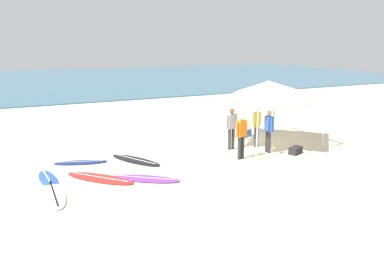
% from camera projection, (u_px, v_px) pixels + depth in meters
% --- Properties ---
extents(ground_plane, '(80.00, 80.00, 0.00)m').
position_uv_depth(ground_plane, '(211.00, 155.00, 14.35)').
color(ground_plane, beige).
extents(sea, '(80.00, 36.00, 0.10)m').
position_uv_depth(sea, '(80.00, 79.00, 43.35)').
color(sea, '#386B84').
rests_on(sea, ground).
extents(canopy_tent, '(3.39, 3.39, 2.75)m').
position_uv_depth(canopy_tent, '(268.00, 89.00, 15.39)').
color(canopy_tent, '#B7B7BC').
rests_on(canopy_tent, ground).
extents(surfboard_black, '(1.70, 2.32, 0.19)m').
position_uv_depth(surfboard_black, '(135.00, 160.00, 13.68)').
color(surfboard_black, black).
rests_on(surfboard_black, ground).
extents(surfboard_red, '(2.20, 2.31, 0.19)m').
position_uv_depth(surfboard_red, '(100.00, 178.00, 11.86)').
color(surfboard_red, red).
rests_on(surfboard_red, ground).
extents(surfboard_blue, '(0.69, 1.90, 0.19)m').
position_uv_depth(surfboard_blue, '(48.00, 179.00, 11.78)').
color(surfboard_blue, blue).
rests_on(surfboard_blue, ground).
extents(surfboard_purple, '(2.21, 1.84, 0.19)m').
position_uv_depth(surfboard_purple, '(145.00, 179.00, 11.81)').
color(surfboard_purple, purple).
rests_on(surfboard_purple, ground).
extents(surfboard_navy, '(1.97, 1.04, 0.19)m').
position_uv_depth(surfboard_navy, '(81.00, 162.00, 13.42)').
color(surfboard_navy, navy).
rests_on(surfboard_navy, ground).
extents(surfboard_white, '(0.64, 2.22, 0.19)m').
position_uv_depth(surfboard_white, '(54.00, 194.00, 10.58)').
color(surfboard_white, white).
rests_on(surfboard_white, ground).
extents(person_orange, '(0.54, 0.29, 1.71)m').
position_uv_depth(person_orange, '(241.00, 134.00, 13.71)').
color(person_orange, '#2D2D33').
rests_on(person_orange, ground).
extents(person_grey, '(0.55, 0.24, 1.71)m').
position_uv_depth(person_grey, '(232.00, 126.00, 14.96)').
color(person_grey, '#2D2D33').
rests_on(person_grey, ground).
extents(person_blue, '(0.28, 0.54, 1.71)m').
position_uv_depth(person_blue, '(269.00, 128.00, 14.54)').
color(person_blue, '#2D2D33').
rests_on(person_blue, ground).
extents(person_yellow, '(0.47, 0.38, 1.71)m').
position_uv_depth(person_yellow, '(257.00, 124.00, 15.34)').
color(person_yellow, '#383842').
rests_on(person_yellow, ground).
extents(gear_bag_near_tent, '(0.68, 0.53, 0.28)m').
position_uv_depth(gear_bag_near_tent, '(296.00, 150.00, 14.54)').
color(gear_bag_near_tent, '#232328').
rests_on(gear_bag_near_tent, ground).
extents(cooler_box, '(0.50, 0.36, 0.39)m').
position_uv_depth(cooler_box, '(245.00, 132.00, 17.22)').
color(cooler_box, '#2D60B7').
rests_on(cooler_box, ground).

